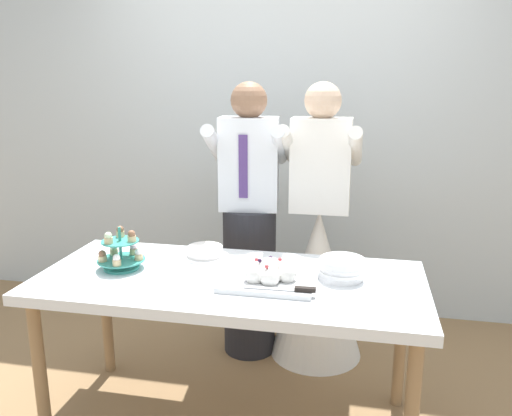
{
  "coord_description": "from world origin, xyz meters",
  "views": [
    {
      "loc": [
        0.58,
        -2.2,
        1.68
      ],
      "look_at": [
        0.1,
        0.15,
        1.07
      ],
      "focal_mm": 36.39,
      "sensor_mm": 36.0,
      "label": 1
    }
  ],
  "objects_px": {
    "cupcake_stand": "(121,253)",
    "person_bride": "(318,265)",
    "plate_stack": "(341,268)",
    "round_cake": "(205,252)",
    "person_groom": "(249,236)",
    "dessert_table": "(230,292)",
    "main_cake_tray": "(269,276)"
  },
  "relations": [
    {
      "from": "person_bride",
      "to": "main_cake_tray",
      "type": "bearing_deg",
      "value": -100.76
    },
    {
      "from": "dessert_table",
      "to": "main_cake_tray",
      "type": "height_order",
      "value": "main_cake_tray"
    },
    {
      "from": "person_groom",
      "to": "person_bride",
      "type": "height_order",
      "value": "same"
    },
    {
      "from": "dessert_table",
      "to": "person_groom",
      "type": "xyz_separation_m",
      "value": [
        -0.07,
        0.73,
        0.05
      ]
    },
    {
      "from": "cupcake_stand",
      "to": "person_groom",
      "type": "height_order",
      "value": "person_groom"
    },
    {
      "from": "round_cake",
      "to": "person_groom",
      "type": "bearing_deg",
      "value": 75.46
    },
    {
      "from": "cupcake_stand",
      "to": "plate_stack",
      "type": "xyz_separation_m",
      "value": [
        1.05,
        0.08,
        -0.03
      ]
    },
    {
      "from": "plate_stack",
      "to": "round_cake",
      "type": "xyz_separation_m",
      "value": [
        -0.7,
        0.15,
        -0.02
      ]
    },
    {
      "from": "dessert_table",
      "to": "cupcake_stand",
      "type": "distance_m",
      "value": 0.56
    },
    {
      "from": "person_groom",
      "to": "cupcake_stand",
      "type": "bearing_deg",
      "value": -123.26
    },
    {
      "from": "plate_stack",
      "to": "person_bride",
      "type": "distance_m",
      "value": 0.74
    },
    {
      "from": "dessert_table",
      "to": "person_bride",
      "type": "distance_m",
      "value": 0.85
    },
    {
      "from": "dessert_table",
      "to": "round_cake",
      "type": "xyz_separation_m",
      "value": [
        -0.19,
        0.24,
        0.1
      ]
    },
    {
      "from": "round_cake",
      "to": "person_bride",
      "type": "relative_size",
      "value": 0.14
    },
    {
      "from": "cupcake_stand",
      "to": "round_cake",
      "type": "bearing_deg",
      "value": 34.26
    },
    {
      "from": "dessert_table",
      "to": "person_groom",
      "type": "bearing_deg",
      "value": 95.09
    },
    {
      "from": "dessert_table",
      "to": "cupcake_stand",
      "type": "height_order",
      "value": "cupcake_stand"
    },
    {
      "from": "cupcake_stand",
      "to": "plate_stack",
      "type": "bearing_deg",
      "value": 4.58
    },
    {
      "from": "person_bride",
      "to": "round_cake",
      "type": "bearing_deg",
      "value": -136.0
    },
    {
      "from": "dessert_table",
      "to": "person_bride",
      "type": "height_order",
      "value": "person_bride"
    },
    {
      "from": "dessert_table",
      "to": "main_cake_tray",
      "type": "bearing_deg",
      "value": -14.15
    },
    {
      "from": "cupcake_stand",
      "to": "person_groom",
      "type": "xyz_separation_m",
      "value": [
        0.48,
        0.73,
        -0.11
      ]
    },
    {
      "from": "main_cake_tray",
      "to": "dessert_table",
      "type": "bearing_deg",
      "value": 165.85
    },
    {
      "from": "main_cake_tray",
      "to": "round_cake",
      "type": "bearing_deg",
      "value": 143.14
    },
    {
      "from": "person_groom",
      "to": "person_bride",
      "type": "bearing_deg",
      "value": 4.79
    },
    {
      "from": "cupcake_stand",
      "to": "person_bride",
      "type": "relative_size",
      "value": 0.14
    },
    {
      "from": "plate_stack",
      "to": "person_bride",
      "type": "bearing_deg",
      "value": 103.27
    },
    {
      "from": "main_cake_tray",
      "to": "round_cake",
      "type": "distance_m",
      "value": 0.48
    },
    {
      "from": "dessert_table",
      "to": "main_cake_tray",
      "type": "xyz_separation_m",
      "value": [
        0.2,
        -0.05,
        0.12
      ]
    },
    {
      "from": "main_cake_tray",
      "to": "plate_stack",
      "type": "bearing_deg",
      "value": 23.44
    },
    {
      "from": "cupcake_stand",
      "to": "plate_stack",
      "type": "relative_size",
      "value": 1.09
    },
    {
      "from": "main_cake_tray",
      "to": "person_groom",
      "type": "distance_m",
      "value": 0.82
    }
  ]
}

